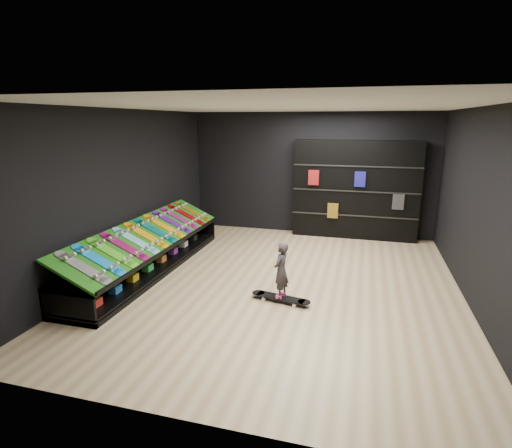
% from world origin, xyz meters
% --- Properties ---
extents(floor, '(6.00, 7.00, 0.01)m').
position_xyz_m(floor, '(0.00, 0.00, 0.00)').
color(floor, '#C9B387').
rests_on(floor, ground).
extents(ceiling, '(6.00, 7.00, 0.01)m').
position_xyz_m(ceiling, '(0.00, 0.00, 3.00)').
color(ceiling, white).
rests_on(ceiling, ground).
extents(wall_back, '(6.00, 0.02, 3.00)m').
position_xyz_m(wall_back, '(0.00, 3.50, 1.50)').
color(wall_back, black).
rests_on(wall_back, ground).
extents(wall_front, '(6.00, 0.02, 3.00)m').
position_xyz_m(wall_front, '(0.00, -3.50, 1.50)').
color(wall_front, black).
rests_on(wall_front, ground).
extents(wall_left, '(0.02, 7.00, 3.00)m').
position_xyz_m(wall_left, '(-3.00, 0.00, 1.50)').
color(wall_left, black).
rests_on(wall_left, ground).
extents(wall_right, '(0.02, 7.00, 3.00)m').
position_xyz_m(wall_right, '(3.00, 0.00, 1.50)').
color(wall_right, black).
rests_on(wall_right, ground).
extents(display_rack, '(0.90, 4.50, 0.50)m').
position_xyz_m(display_rack, '(-2.55, 0.00, 0.25)').
color(display_rack, black).
rests_on(display_rack, ground).
extents(turf_ramp, '(0.92, 4.50, 0.46)m').
position_xyz_m(turf_ramp, '(-2.50, 0.00, 0.71)').
color(turf_ramp, '#15580D').
rests_on(turf_ramp, display_rack).
extents(back_shelving, '(2.94, 0.34, 2.35)m').
position_xyz_m(back_shelving, '(1.11, 3.32, 1.17)').
color(back_shelving, black).
rests_on(back_shelving, ground).
extents(floor_skateboard, '(1.00, 0.40, 0.09)m').
position_xyz_m(floor_skateboard, '(0.16, -0.73, 0.05)').
color(floor_skateboard, black).
rests_on(floor_skateboard, ground).
extents(child, '(0.19, 0.23, 0.53)m').
position_xyz_m(child, '(0.16, -0.73, 0.36)').
color(child, black).
rests_on(child, floor_skateboard).
extents(display_board_0, '(0.93, 0.22, 0.50)m').
position_xyz_m(display_board_0, '(-2.49, -1.90, 0.74)').
color(display_board_0, black).
rests_on(display_board_0, turf_ramp).
extents(display_board_1, '(0.93, 0.22, 0.50)m').
position_xyz_m(display_board_1, '(-2.49, -1.55, 0.74)').
color(display_board_1, blue).
rests_on(display_board_1, turf_ramp).
extents(display_board_2, '(0.93, 0.22, 0.50)m').
position_xyz_m(display_board_2, '(-2.49, -1.21, 0.74)').
color(display_board_2, green).
rests_on(display_board_2, turf_ramp).
extents(display_board_3, '(0.93, 0.22, 0.50)m').
position_xyz_m(display_board_3, '(-2.49, -0.86, 0.74)').
color(display_board_3, '#E5198C').
rests_on(display_board_3, turf_ramp).
extents(display_board_4, '(0.93, 0.22, 0.50)m').
position_xyz_m(display_board_4, '(-2.49, -0.52, 0.74)').
color(display_board_4, '#0CB2E5').
rests_on(display_board_4, turf_ramp).
extents(display_board_5, '(0.93, 0.22, 0.50)m').
position_xyz_m(display_board_5, '(-2.49, -0.17, 0.74)').
color(display_board_5, yellow).
rests_on(display_board_5, turf_ramp).
extents(display_board_6, '(0.93, 0.22, 0.50)m').
position_xyz_m(display_board_6, '(-2.49, 0.17, 0.74)').
color(display_board_6, '#0C8C99').
rests_on(display_board_6, turf_ramp).
extents(display_board_7, '(0.93, 0.22, 0.50)m').
position_xyz_m(display_board_7, '(-2.49, 0.52, 0.74)').
color(display_board_7, orange).
rests_on(display_board_7, turf_ramp).
extents(display_board_8, '(0.93, 0.22, 0.50)m').
position_xyz_m(display_board_8, '(-2.49, 0.86, 0.74)').
color(display_board_8, purple).
rests_on(display_board_8, turf_ramp).
extents(display_board_9, '(0.93, 0.22, 0.50)m').
position_xyz_m(display_board_9, '(-2.49, 1.21, 0.74)').
color(display_board_9, '#2626BF').
rests_on(display_board_9, turf_ramp).
extents(display_board_10, '(0.93, 0.22, 0.50)m').
position_xyz_m(display_board_10, '(-2.49, 1.55, 0.74)').
color(display_board_10, red).
rests_on(display_board_10, turf_ramp).
extents(display_board_11, '(0.93, 0.22, 0.50)m').
position_xyz_m(display_board_11, '(-2.49, 1.90, 0.74)').
color(display_board_11, yellow).
rests_on(display_board_11, turf_ramp).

